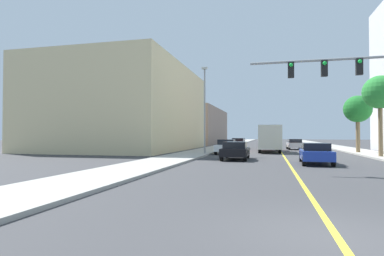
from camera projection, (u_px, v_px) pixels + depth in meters
name	position (u px, v px, depth m)	size (l,w,h in m)	color
ground	(278.00, 148.00, 46.77)	(192.00, 192.00, 0.00)	#38383A
sidewalk_left	(221.00, 147.00, 48.86)	(3.59, 168.00, 0.15)	#9E9B93
sidewalk_right	(342.00, 148.00, 44.68)	(3.59, 168.00, 0.15)	#9E9B93
lane_marking_center	(278.00, 148.00, 46.77)	(0.16, 144.00, 0.01)	yellow
building_left_near	(127.00, 109.00, 42.55)	(16.53, 24.11, 10.86)	beige
building_left_far	(192.00, 127.00, 69.11)	(12.06, 25.73, 7.61)	gray
traffic_signal_mast	(377.00, 79.00, 15.89)	(9.67, 0.36, 6.29)	gray
street_lamp	(205.00, 106.00, 30.66)	(0.56, 0.28, 8.44)	gray
palm_mid	(380.00, 93.00, 26.53)	(2.80, 2.80, 6.82)	brown
palm_far	(358.00, 110.00, 32.95)	(2.81, 2.81, 5.94)	brown
car_white	(226.00, 146.00, 32.34)	(1.87, 4.57, 1.49)	white
car_green	(270.00, 143.00, 48.15)	(1.84, 4.16, 1.45)	#196638
car_black	(235.00, 150.00, 24.78)	(1.98, 4.40, 1.42)	black
car_silver	(295.00, 144.00, 42.05)	(2.00, 3.97, 1.41)	#BCBCC1
car_red	(239.00, 143.00, 43.99)	(1.90, 4.56, 1.51)	red
car_blue	(316.00, 153.00, 21.07)	(2.06, 4.59, 1.41)	#1E389E
delivery_truck	(269.00, 138.00, 35.93)	(2.72, 9.06, 2.99)	red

